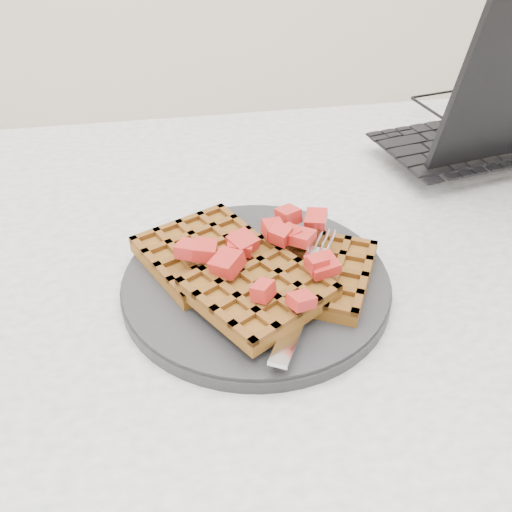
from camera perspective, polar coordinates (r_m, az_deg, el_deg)
The scene contains 6 objects.
table at distance 0.65m, azimuth 4.91°, elevation -9.40°, with size 1.20×0.80×0.75m.
plate at distance 0.55m, azimuth 0.00°, elevation -2.66°, with size 0.26×0.26×0.02m, color black.
waffles at distance 0.53m, azimuth 0.09°, elevation -1.33°, with size 0.24×0.22×0.03m.
strawberry_pile at distance 0.52m, azimuth -0.00°, elevation 1.23°, with size 0.15×0.15×0.02m, color #910605, non-canonical shape.
fork at distance 0.52m, azimuth 5.12°, elevation -3.54°, with size 0.02×0.18×0.02m, color silver, non-canonical shape.
laptop at distance 0.87m, azimuth 23.08°, elevation 12.62°, with size 0.40×0.32×0.25m.
Camera 1 is at (-0.13, -0.43, 1.11)m, focal length 40.00 mm.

